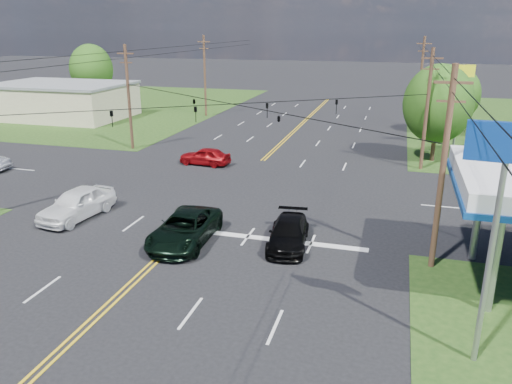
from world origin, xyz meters
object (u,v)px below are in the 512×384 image
(pole_ne, at_px, (427,108))
(pole_se, at_px, (443,168))
(retail_nw, at_px, (62,102))
(tree_right_a, at_px, (438,104))
(suv_black, at_px, (288,233))
(polesign_se, at_px, (503,178))
(pickup_dkgreen, at_px, (185,229))
(pole_right_far, at_px, (420,81))
(tree_far_l, at_px, (91,69))
(pole_nw, at_px, (129,96))
(tree_right_b, at_px, (456,95))
(pole_left_far, at_px, (205,75))
(pickup_white, at_px, (77,203))

(pole_ne, bearing_deg, pole_se, -90.00)
(retail_nw, height_order, tree_right_a, tree_right_a)
(retail_nw, xyz_separation_m, suv_black, (35.87, -30.50, -1.31))
(polesign_se, bearing_deg, retail_nw, 139.20)
(pickup_dkgreen, bearing_deg, pole_right_far, 69.72)
(retail_nw, relative_size, pole_ne, 1.68)
(pole_ne, xyz_separation_m, tree_right_a, (1.00, 3.00, -0.05))
(tree_right_a, distance_m, tree_far_l, 50.16)
(suv_black, bearing_deg, pole_nw, 131.12)
(pickup_dkgreen, bearing_deg, polesign_se, -27.22)
(pole_se, relative_size, tree_right_b, 1.34)
(pole_left_far, bearing_deg, suv_black, -62.66)
(pickup_white, bearing_deg, pole_right_far, 68.12)
(tree_far_l, bearing_deg, retail_nw, -78.69)
(pole_left_far, height_order, tree_right_a, pole_left_far)
(tree_right_a, bearing_deg, retail_nw, 167.20)
(pole_se, height_order, polesign_se, pole_se)
(pole_se, bearing_deg, retail_nw, 144.21)
(pickup_white, bearing_deg, tree_right_a, 50.75)
(pole_ne, relative_size, tree_right_a, 1.16)
(pole_ne, bearing_deg, retail_nw, 163.18)
(pickup_dkgreen, bearing_deg, tree_right_b, 62.65)
(suv_black, bearing_deg, retail_nw, 133.59)
(polesign_se, bearing_deg, suv_black, 137.38)
(pole_ne, distance_m, polesign_se, 25.14)
(pole_left_far, height_order, suv_black, pole_left_far)
(pole_left_far, distance_m, pickup_dkgreen, 40.22)
(pickup_white, distance_m, polesign_se, 23.46)
(pickup_white, relative_size, polesign_se, 0.64)
(pole_right_far, height_order, tree_right_a, pole_right_far)
(tree_far_l, bearing_deg, pole_nw, -50.44)
(tree_right_b, distance_m, pickup_white, 39.96)
(pole_right_far, height_order, pickup_dkgreen, pole_right_far)
(pole_ne, relative_size, pole_left_far, 0.95)
(pickup_dkgreen, bearing_deg, pole_se, 1.00)
(pole_right_far, bearing_deg, retail_nw, -172.06)
(tree_far_l, relative_size, polesign_se, 1.05)
(pole_nw, height_order, pickup_white, pole_nw)
(pole_nw, distance_m, polesign_se, 36.94)
(pole_nw, bearing_deg, tree_right_b, 26.95)
(tree_far_l, relative_size, pickup_white, 1.65)
(pole_se, height_order, pole_left_far, pole_left_far)
(pole_ne, xyz_separation_m, pickup_white, (-20.20, -17.00, -4.01))
(pole_ne, bearing_deg, pole_nw, 180.00)
(tree_far_l, bearing_deg, pole_right_far, -5.08)
(pole_se, height_order, pole_nw, same)
(tree_right_a, bearing_deg, pickup_white, -136.67)
(pole_right_far, distance_m, tree_right_a, 16.03)
(pole_se, bearing_deg, tree_far_l, 137.66)
(polesign_se, bearing_deg, pole_left_far, 121.58)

